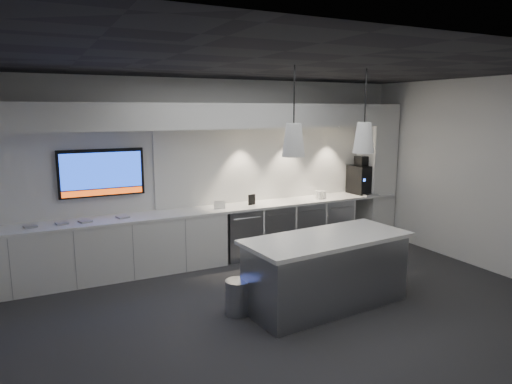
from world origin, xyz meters
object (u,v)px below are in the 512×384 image
wall_tv (102,173)px  bin (238,297)px  island (326,271)px  coffee_machine (361,178)px

wall_tv → bin: (1.22, -2.28, -1.34)m
island → bin: (-1.13, 0.27, -0.25)m
island → coffee_machine: bearing=38.8°
wall_tv → island: bearing=-47.4°
wall_tv → bin: bearing=-61.8°
wall_tv → coffee_machine: 4.77m
wall_tv → coffee_machine: bearing=-3.0°
bin → island: bearing=-13.5°
bin → wall_tv: bearing=118.2°
wall_tv → coffee_machine: (4.75, -0.25, -0.36)m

